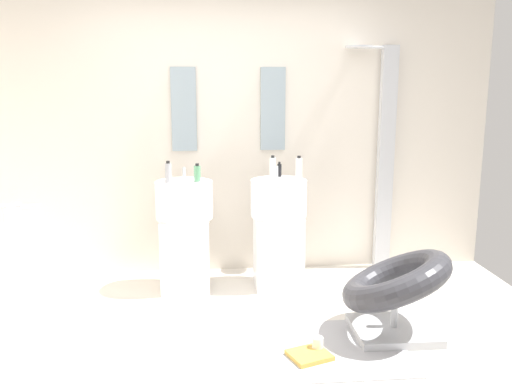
# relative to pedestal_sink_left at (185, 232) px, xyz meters

# --- Properties ---
(ground_plane) EXTENTS (4.80, 3.60, 0.04)m
(ground_plane) POSITION_rel_pedestal_sink_left_xyz_m (0.39, -1.14, -0.52)
(ground_plane) COLOR silver
(rear_partition) EXTENTS (4.80, 0.10, 2.60)m
(rear_partition) POSITION_rel_pedestal_sink_left_xyz_m (0.39, 0.51, 0.80)
(rear_partition) COLOR beige
(rear_partition) RESTS_ON ground_plane
(pedestal_sink_left) EXTENTS (0.47, 0.47, 1.03)m
(pedestal_sink_left) POSITION_rel_pedestal_sink_left_xyz_m (0.00, 0.00, 0.00)
(pedestal_sink_left) COLOR white
(pedestal_sink_left) RESTS_ON ground_plane
(pedestal_sink_right) EXTENTS (0.47, 0.47, 1.03)m
(pedestal_sink_right) POSITION_rel_pedestal_sink_left_xyz_m (0.79, 0.00, 0.00)
(pedestal_sink_right) COLOR white
(pedestal_sink_right) RESTS_ON ground_plane
(vanity_mirror_left) EXTENTS (0.22, 0.03, 0.73)m
(vanity_mirror_left) POSITION_rel_pedestal_sink_left_xyz_m (0.00, 0.44, 0.99)
(vanity_mirror_left) COLOR #8C9EA8
(vanity_mirror_right) EXTENTS (0.22, 0.03, 0.73)m
(vanity_mirror_right) POSITION_rel_pedestal_sink_left_xyz_m (0.79, 0.44, 0.99)
(vanity_mirror_right) COLOR #8C9EA8
(shower_column) EXTENTS (0.49, 0.24, 2.05)m
(shower_column) POSITION_rel_pedestal_sink_left_xyz_m (1.81, 0.39, 0.58)
(shower_column) COLOR #B7BABF
(shower_column) RESTS_ON ground_plane
(lounge_chair) EXTENTS (1.06, 1.06, 0.65)m
(lounge_chair) POSITION_rel_pedestal_sink_left_xyz_m (1.47, -1.01, -0.15)
(lounge_chair) COLOR #B7BABF
(lounge_chair) RESTS_ON ground_plane
(towel_rack) EXTENTS (0.37, 0.22, 0.95)m
(towel_rack) POSITION_rel_pedestal_sink_left_xyz_m (-1.17, -0.68, 0.13)
(towel_rack) COLOR #B7BABF
(towel_rack) RESTS_ON ground_plane
(area_rug) EXTENTS (1.29, 0.83, 0.01)m
(area_rug) POSITION_rel_pedestal_sink_left_xyz_m (0.83, -1.18, -0.49)
(area_rug) COLOR #B2B2B7
(area_rug) RESTS_ON ground_plane
(magazine_ochre) EXTENTS (0.31, 0.29, 0.03)m
(magazine_ochre) POSITION_rel_pedestal_sink_left_xyz_m (0.82, -1.29, -0.47)
(magazine_ochre) COLOR gold
(magazine_ochre) RESTS_ON area_rug
(coffee_mug) EXTENTS (0.07, 0.07, 0.10)m
(coffee_mug) POSITION_rel_pedestal_sink_left_xyz_m (0.89, -1.22, -0.44)
(coffee_mug) COLOR white
(coffee_mug) RESTS_ON area_rug
(soap_bottle_grey) EXTENTS (0.05, 0.05, 0.18)m
(soap_bottle_grey) POSITION_rel_pedestal_sink_left_xyz_m (-0.12, -0.02, 0.51)
(soap_bottle_grey) COLOR #99999E
(soap_bottle_grey) RESTS_ON pedestal_sink_left
(soap_bottle_clear) EXTENTS (0.05, 0.05, 0.19)m
(soap_bottle_clear) POSITION_rel_pedestal_sink_left_xyz_m (0.75, 0.14, 0.52)
(soap_bottle_clear) COLOR silver
(soap_bottle_clear) RESTS_ON pedestal_sink_right
(soap_bottle_green) EXTENTS (0.05, 0.05, 0.15)m
(soap_bottle_green) POSITION_rel_pedestal_sink_left_xyz_m (0.11, 0.00, 0.50)
(soap_bottle_green) COLOR #59996B
(soap_bottle_green) RESTS_ON pedestal_sink_left
(soap_bottle_black) EXTENTS (0.04, 0.04, 0.13)m
(soap_bottle_black) POSITION_rel_pedestal_sink_left_xyz_m (0.82, 0.17, 0.49)
(soap_bottle_black) COLOR black
(soap_bottle_black) RESTS_ON pedestal_sink_right
(soap_bottle_blue) EXTENTS (0.04, 0.04, 0.13)m
(soap_bottle_blue) POSITION_rel_pedestal_sink_left_xyz_m (-0.12, 0.06, 0.49)
(soap_bottle_blue) COLOR #4C72B7
(soap_bottle_blue) RESTS_ON pedestal_sink_left
(soap_bottle_white) EXTENTS (0.05, 0.05, 0.20)m
(soap_bottle_white) POSITION_rel_pedestal_sink_left_xyz_m (0.96, 0.02, 0.52)
(soap_bottle_white) COLOR white
(soap_bottle_white) RESTS_ON pedestal_sink_right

